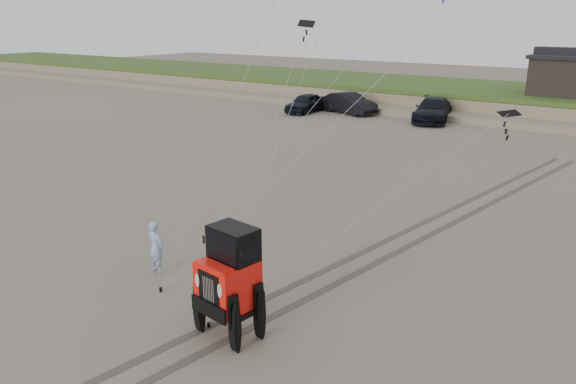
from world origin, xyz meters
name	(u,v)px	position (x,y,z in m)	size (l,w,h in m)	color
ground	(202,317)	(0.00, 0.00, 0.00)	(160.00, 160.00, 0.00)	#6B6054
dune_ridge	(547,104)	(0.00, 37.50, 0.82)	(160.00, 14.25, 1.73)	#7A6B54
truck_a	(306,103)	(-15.64, 27.73, 0.74)	(1.74, 4.32, 1.47)	black
truck_b	(349,103)	(-12.63, 29.30, 0.80)	(1.69, 4.85, 1.60)	black
truck_c	(433,110)	(-5.99, 29.74, 0.83)	(2.31, 5.69, 1.65)	black
jeep	(228,294)	(1.10, -0.21, 1.06)	(2.46, 5.71, 2.13)	#FE180E
man	(156,247)	(-2.89, 1.13, 0.79)	(0.58, 0.38, 1.59)	#829EC9
stake_main	(161,290)	(-1.87, 0.33, 0.06)	(0.08, 0.08, 0.12)	black
stake_aux	(209,325)	(0.46, -0.25, 0.06)	(0.08, 0.08, 0.12)	black
tire_tracks	(410,237)	(2.00, 8.00, 0.00)	(5.22, 29.74, 0.01)	#4C443D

